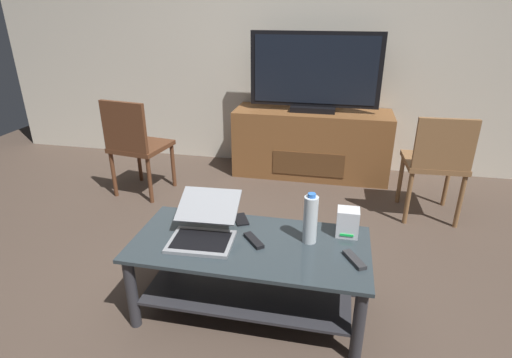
{
  "coord_description": "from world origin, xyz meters",
  "views": [
    {
      "loc": [
        0.53,
        -1.87,
        1.6
      ],
      "look_at": [
        0.05,
        0.42,
        0.59
      ],
      "focal_mm": 28.44,
      "sensor_mm": 36.0,
      "label": 1
    }
  ],
  "objects_px": {
    "side_chair": "(135,143)",
    "laptop": "(204,226)",
    "soundbar_remote": "(254,240)",
    "cell_phone": "(241,219)",
    "television": "(315,74)",
    "media_cabinet": "(311,143)",
    "router_box": "(348,222)",
    "tv_remote": "(354,260)",
    "coffee_table": "(250,264)",
    "dining_chair": "(437,161)",
    "water_bottle_near": "(310,219)"
  },
  "relations": [
    {
      "from": "television",
      "to": "laptop",
      "type": "distance_m",
      "value": 2.17
    },
    {
      "from": "television",
      "to": "tv_remote",
      "type": "xyz_separation_m",
      "value": [
        0.39,
        -2.14,
        -0.56
      ]
    },
    {
      "from": "coffee_table",
      "to": "laptop",
      "type": "height_order",
      "value": "laptop"
    },
    {
      "from": "cell_phone",
      "to": "router_box",
      "type": "bearing_deg",
      "value": -29.83
    },
    {
      "from": "router_box",
      "to": "tv_remote",
      "type": "bearing_deg",
      "value": -81.07
    },
    {
      "from": "dining_chair",
      "to": "cell_phone",
      "type": "xyz_separation_m",
      "value": [
        -1.28,
        -1.12,
        -0.05
      ]
    },
    {
      "from": "coffee_table",
      "to": "water_bottle_near",
      "type": "relative_size",
      "value": 4.47
    },
    {
      "from": "media_cabinet",
      "to": "router_box",
      "type": "height_order",
      "value": "media_cabinet"
    },
    {
      "from": "coffee_table",
      "to": "laptop",
      "type": "xyz_separation_m",
      "value": [
        -0.25,
        0.01,
        0.2
      ]
    },
    {
      "from": "water_bottle_near",
      "to": "soundbar_remote",
      "type": "xyz_separation_m",
      "value": [
        -0.29,
        -0.07,
        -0.12
      ]
    },
    {
      "from": "cell_phone",
      "to": "soundbar_remote",
      "type": "bearing_deg",
      "value": -86.42
    },
    {
      "from": "cell_phone",
      "to": "tv_remote",
      "type": "height_order",
      "value": "tv_remote"
    },
    {
      "from": "media_cabinet",
      "to": "soundbar_remote",
      "type": "bearing_deg",
      "value": -93.69
    },
    {
      "from": "coffee_table",
      "to": "cell_phone",
      "type": "distance_m",
      "value": 0.29
    },
    {
      "from": "router_box",
      "to": "media_cabinet",
      "type": "bearing_deg",
      "value": 100.27
    },
    {
      "from": "coffee_table",
      "to": "soundbar_remote",
      "type": "xyz_separation_m",
      "value": [
        0.02,
        0.01,
        0.15
      ]
    },
    {
      "from": "side_chair",
      "to": "television",
      "type": "bearing_deg",
      "value": 28.41
    },
    {
      "from": "media_cabinet",
      "to": "router_box",
      "type": "bearing_deg",
      "value": -79.73
    },
    {
      "from": "soundbar_remote",
      "to": "cell_phone",
      "type": "bearing_deg",
      "value": 80.33
    },
    {
      "from": "laptop",
      "to": "cell_phone",
      "type": "relative_size",
      "value": 3.16
    },
    {
      "from": "side_chair",
      "to": "cell_phone",
      "type": "xyz_separation_m",
      "value": [
        1.21,
        -1.06,
        -0.05
      ]
    },
    {
      "from": "soundbar_remote",
      "to": "side_chair",
      "type": "bearing_deg",
      "value": 97.05
    },
    {
      "from": "water_bottle_near",
      "to": "television",
      "type": "bearing_deg",
      "value": 94.35
    },
    {
      "from": "dining_chair",
      "to": "router_box",
      "type": "xyz_separation_m",
      "value": [
        -0.67,
        -1.16,
        0.02
      ]
    },
    {
      "from": "media_cabinet",
      "to": "cell_phone",
      "type": "height_order",
      "value": "media_cabinet"
    },
    {
      "from": "side_chair",
      "to": "dining_chair",
      "type": "bearing_deg",
      "value": 1.41
    },
    {
      "from": "router_box",
      "to": "tv_remote",
      "type": "relative_size",
      "value": 0.97
    },
    {
      "from": "laptop",
      "to": "cell_phone",
      "type": "height_order",
      "value": "laptop"
    },
    {
      "from": "router_box",
      "to": "soundbar_remote",
      "type": "distance_m",
      "value": 0.52
    },
    {
      "from": "media_cabinet",
      "to": "water_bottle_near",
      "type": "xyz_separation_m",
      "value": [
        0.15,
        -2.02,
        0.25
      ]
    },
    {
      "from": "media_cabinet",
      "to": "side_chair",
      "type": "relative_size",
      "value": 1.72
    },
    {
      "from": "television",
      "to": "media_cabinet",
      "type": "bearing_deg",
      "value": 90.0
    },
    {
      "from": "water_bottle_near",
      "to": "soundbar_remote",
      "type": "bearing_deg",
      "value": -166.77
    },
    {
      "from": "media_cabinet",
      "to": "tv_remote",
      "type": "relative_size",
      "value": 9.47
    },
    {
      "from": "coffee_table",
      "to": "tv_remote",
      "type": "bearing_deg",
      "value": -6.44
    },
    {
      "from": "television",
      "to": "router_box",
      "type": "distance_m",
      "value": 1.99
    },
    {
      "from": "soundbar_remote",
      "to": "television",
      "type": "bearing_deg",
      "value": 47.0
    },
    {
      "from": "coffee_table",
      "to": "soundbar_remote",
      "type": "relative_size",
      "value": 7.85
    },
    {
      "from": "router_box",
      "to": "coffee_table",
      "type": "bearing_deg",
      "value": -159.56
    },
    {
      "from": "media_cabinet",
      "to": "cell_phone",
      "type": "relative_size",
      "value": 10.83
    },
    {
      "from": "dining_chair",
      "to": "side_chair",
      "type": "relative_size",
      "value": 0.98
    },
    {
      "from": "laptop",
      "to": "tv_remote",
      "type": "xyz_separation_m",
      "value": [
        0.79,
        -0.07,
        -0.05
      ]
    },
    {
      "from": "water_bottle_near",
      "to": "laptop",
      "type": "bearing_deg",
      "value": -173.44
    },
    {
      "from": "tv_remote",
      "to": "soundbar_remote",
      "type": "bearing_deg",
      "value": 142.23
    },
    {
      "from": "side_chair",
      "to": "laptop",
      "type": "xyz_separation_m",
      "value": [
        1.06,
        -1.27,
        0.01
      ]
    },
    {
      "from": "media_cabinet",
      "to": "television",
      "type": "bearing_deg",
      "value": -90.0
    },
    {
      "from": "side_chair",
      "to": "laptop",
      "type": "distance_m",
      "value": 1.66
    },
    {
      "from": "media_cabinet",
      "to": "cell_phone",
      "type": "distance_m",
      "value": 1.9
    },
    {
      "from": "water_bottle_near",
      "to": "tv_remote",
      "type": "xyz_separation_m",
      "value": [
        0.23,
        -0.14,
        -0.12
      ]
    },
    {
      "from": "router_box",
      "to": "cell_phone",
      "type": "distance_m",
      "value": 0.61
    }
  ]
}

